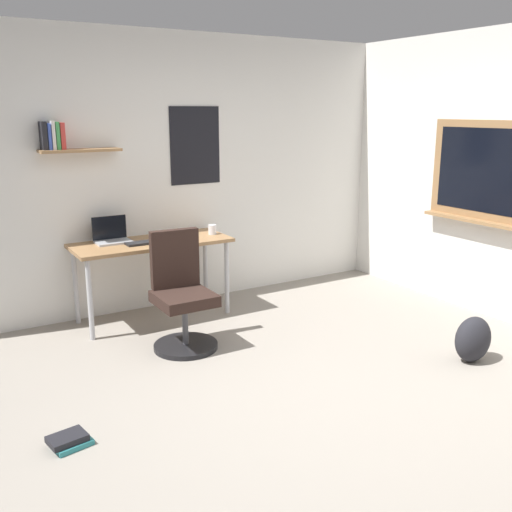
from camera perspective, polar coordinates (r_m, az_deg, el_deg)
ground_plane at (r=4.01m, az=5.90°, el=-14.06°), size 5.20×5.20×0.00m
wall_back at (r=5.70m, az=-8.86°, el=8.10°), size 5.00×0.30×2.60m
desk at (r=5.36m, az=-10.19°, el=0.63°), size 1.41×0.58×0.73m
office_chair at (r=4.75m, az=-7.30°, el=-4.15°), size 0.52×0.52×0.95m
laptop at (r=5.36m, az=-13.97°, el=1.90°), size 0.31×0.21×0.23m
keyboard at (r=5.25m, az=-10.66°, el=1.32°), size 0.37×0.13×0.02m
computer_mouse at (r=5.35m, az=-7.86°, el=1.75°), size 0.10×0.06×0.03m
coffee_mug at (r=5.55m, az=-4.31°, el=2.61°), size 0.08×0.08×0.09m
backpack at (r=4.80m, az=20.50°, el=-7.65°), size 0.32×0.22×0.36m
book_stack_on_floor at (r=3.68m, az=-17.82°, el=-16.87°), size 0.26×0.19×0.07m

